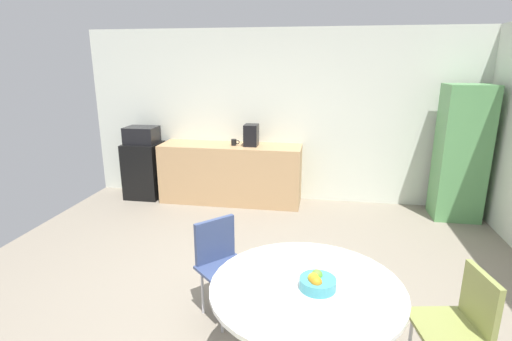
{
  "coord_description": "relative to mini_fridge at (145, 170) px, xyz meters",
  "views": [
    {
      "loc": [
        0.68,
        -3.0,
        2.12
      ],
      "look_at": [
        -0.02,
        1.12,
        0.95
      ],
      "focal_mm": 27.46,
      "sensor_mm": 36.0,
      "label": 1
    }
  ],
  "objects": [
    {
      "name": "counter_block",
      "position": [
        1.42,
        0.0,
        0.01
      ],
      "size": [
        2.15,
        0.6,
        0.9
      ],
      "primitive_type": "cube",
      "color": "tan",
      "rests_on": "ground_plane"
    },
    {
      "name": "coffee_maker",
      "position": [
        1.75,
        0.0,
        0.62
      ],
      "size": [
        0.2,
        0.24,
        0.32
      ],
      "primitive_type": "cube",
      "color": "black",
      "rests_on": "counter_block"
    },
    {
      "name": "microwave",
      "position": [
        0.0,
        0.0,
        0.57
      ],
      "size": [
        0.48,
        0.38,
        0.26
      ],
      "primitive_type": "cube",
      "color": "black",
      "rests_on": "mini_fridge"
    },
    {
      "name": "wall_back",
      "position": [
        2.11,
        0.35,
        0.86
      ],
      "size": [
        6.0,
        0.1,
        2.6
      ],
      "primitive_type": "cube",
      "color": "silver",
      "rests_on": "ground_plane"
    },
    {
      "name": "locker_cabinet",
      "position": [
        4.66,
        -0.1,
        0.48
      ],
      "size": [
        0.6,
        0.5,
        1.84
      ],
      "primitive_type": "cube",
      "color": "#599959",
      "rests_on": "ground_plane"
    },
    {
      "name": "chair_olive",
      "position": [
        3.75,
        -3.26,
        0.08
      ],
      "size": [
        0.49,
        0.49,
        0.83
      ],
      "color": "silver",
      "rests_on": "ground_plane"
    },
    {
      "name": "round_table",
      "position": [
        2.74,
        -3.45,
        0.2
      ],
      "size": [
        1.23,
        1.23,
        0.76
      ],
      "color": "silver",
      "rests_on": "ground_plane"
    },
    {
      "name": "mug_white",
      "position": [
        1.49,
        -0.02,
        0.51
      ],
      "size": [
        0.13,
        0.08,
        0.09
      ],
      "color": "black",
      "rests_on": "counter_block"
    },
    {
      "name": "chair_navy",
      "position": [
        1.99,
        -2.74,
        0.08
      ],
      "size": [
        0.59,
        0.59,
        0.83
      ],
      "color": "silver",
      "rests_on": "ground_plane"
    },
    {
      "name": "ground_plane",
      "position": [
        2.11,
        -2.65,
        -0.44
      ],
      "size": [
        6.0,
        6.0,
        0.0
      ],
      "primitive_type": "plane",
      "color": "gray"
    },
    {
      "name": "fruit_bowl",
      "position": [
        2.8,
        -3.47,
        0.36
      ],
      "size": [
        0.23,
        0.23,
        0.11
      ],
      "color": "teal",
      "rests_on": "round_table"
    },
    {
      "name": "mini_fridge",
      "position": [
        0.0,
        0.0,
        0.0
      ],
      "size": [
        0.54,
        0.54,
        0.88
      ],
      "primitive_type": "cube",
      "color": "black",
      "rests_on": "ground_plane"
    }
  ]
}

